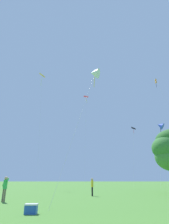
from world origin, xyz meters
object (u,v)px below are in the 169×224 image
(kite_black_large, at_px, (133,131))
(picnic_cooler, at_px, (31,209))
(kite_red_high, at_px, (86,101))
(kite_orange_box, at_px, (157,83))
(person_far_back, at_px, (92,185))
(kite_blue_delta, at_px, (160,125))
(kite_white_distant, at_px, (94,73))
(kite_yellow_diamond, at_px, (42,79))
(person_foreground_watcher, at_px, (5,186))

(kite_black_large, height_order, picnic_cooler, kite_black_large)
(kite_red_high, height_order, kite_orange_box, kite_orange_box)
(kite_red_high, xyz_separation_m, person_far_back, (-0.08, -27.26, -20.89))
(kite_blue_delta, distance_m, kite_red_high, 20.07)
(kite_white_distant, xyz_separation_m, person_far_back, (-0.40, 0.69, -12.46))
(kite_orange_box, distance_m, picnic_cooler, 46.20)
(kite_black_large, distance_m, kite_red_high, 15.14)
(kite_black_large, relative_size, kite_yellow_diamond, 0.48)
(kite_red_high, distance_m, person_foreground_watcher, 39.03)
(person_far_back, bearing_deg, kite_red_high, 89.84)
(kite_red_high, height_order, person_far_back, kite_red_high)
(kite_black_large, relative_size, kite_white_distant, 0.97)
(kite_orange_box, xyz_separation_m, person_foreground_watcher, (-24.93, -27.25, -24.03))
(kite_white_distant, bearing_deg, kite_blue_delta, 52.07)
(kite_orange_box, relative_size, picnic_cooler, 43.62)
(kite_yellow_diamond, distance_m, kite_red_high, 13.18)
(kite_white_distant, distance_m, person_far_back, 12.48)
(kite_yellow_diamond, height_order, picnic_cooler, kite_yellow_diamond)
(kite_yellow_diamond, relative_size, kite_red_high, 1.21)
(kite_black_large, xyz_separation_m, kite_blue_delta, (5.00, -3.87, 0.38))
(kite_red_high, bearing_deg, kite_black_large, -16.84)
(kite_blue_delta, bearing_deg, kite_yellow_diamond, 171.92)
(kite_orange_box, distance_m, kite_white_distant, 31.24)
(kite_orange_box, height_order, person_far_back, kite_orange_box)
(kite_yellow_diamond, xyz_separation_m, kite_red_high, (11.83, 3.31, -4.78))
(kite_orange_box, bearing_deg, person_far_back, -129.25)
(kite_black_large, height_order, person_far_back, kite_black_large)
(kite_black_large, relative_size, kite_blue_delta, 1.00)
(person_foreground_watcher, bearing_deg, kite_red_high, 78.04)
(kite_white_distant, bearing_deg, kite_yellow_diamond, 116.27)
(kite_red_high, xyz_separation_m, kite_white_distant, (0.33, -27.95, -8.43))
(kite_black_large, xyz_separation_m, person_foreground_watcher, (-18.23, -28.82, -11.51))
(person_far_back, bearing_deg, kite_orange_box, 50.75)
(kite_blue_delta, distance_m, kite_orange_box, 12.47)
(kite_yellow_diamond, height_order, kite_white_distant, kite_yellow_diamond)
(person_foreground_watcher, height_order, picnic_cooler, person_foreground_watcher)
(kite_black_large, bearing_deg, kite_orange_box, -13.20)
(kite_red_high, bearing_deg, kite_yellow_diamond, -164.35)
(kite_red_high, distance_m, kite_orange_box, 19.04)
(kite_yellow_diamond, distance_m, kite_white_distant, 30.48)
(kite_yellow_diamond, relative_size, person_far_back, 17.22)
(kite_yellow_diamond, distance_m, person_far_back, 37.02)
(kite_red_high, height_order, person_foreground_watcher, kite_red_high)
(kite_blue_delta, height_order, picnic_cooler, kite_blue_delta)
(kite_yellow_diamond, bearing_deg, kite_black_large, -0.34)
(kite_blue_delta, height_order, kite_yellow_diamond, kite_yellow_diamond)
(kite_blue_delta, bearing_deg, kite_orange_box, 53.67)
(kite_orange_box, bearing_deg, person_foreground_watcher, -132.45)
(person_foreground_watcher, bearing_deg, kite_white_distant, 31.12)
(kite_blue_delta, relative_size, kite_yellow_diamond, 0.48)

